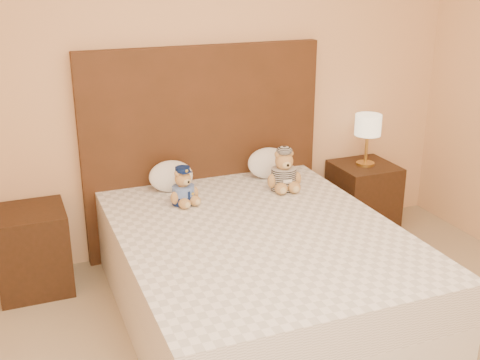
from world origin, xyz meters
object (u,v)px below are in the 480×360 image
at_px(nightstand_right, 363,198).
at_px(nightstand_left, 33,250).
at_px(bed, 258,271).
at_px(teddy_prisoner, 284,170).
at_px(pillow_right, 269,162).
at_px(teddy_police, 183,186).
at_px(pillow_left, 171,175).
at_px(lamp, 368,128).

bearing_deg(nightstand_right, nightstand_left, 180.00).
height_order(bed, teddy_prisoner, teddy_prisoner).
bearing_deg(nightstand_right, teddy_prisoner, -163.06).
bearing_deg(pillow_right, nightstand_right, -2.12).
relative_size(nightstand_left, teddy_police, 2.20).
relative_size(bed, pillow_left, 6.43).
bearing_deg(nightstand_left, pillow_left, 1.80).
bearing_deg(bed, pillow_right, 62.19).
distance_m(lamp, teddy_prisoner, 0.88).
distance_m(nightstand_left, lamp, 2.56).
xyz_separation_m(lamp, pillow_right, (-0.81, 0.03, -0.18)).
xyz_separation_m(teddy_police, pillow_left, (-0.00, 0.28, -0.02)).
relative_size(teddy_prisoner, pillow_right, 0.88).
distance_m(teddy_prisoner, pillow_left, 0.78).
relative_size(nightstand_right, teddy_prisoner, 1.92).
height_order(nightstand_left, nightstand_right, same).
xyz_separation_m(lamp, pillow_left, (-1.55, 0.03, -0.19)).
bearing_deg(teddy_police, pillow_right, 3.65).
bearing_deg(lamp, nightstand_left, 180.00).
height_order(nightstand_right, pillow_right, pillow_right).
bearing_deg(nightstand_left, teddy_police, -14.68).
xyz_separation_m(lamp, teddy_prisoner, (-0.83, -0.25, -0.16)).
bearing_deg(nightstand_right, pillow_right, 177.88).
bearing_deg(pillow_left, nightstand_right, -1.11).
xyz_separation_m(nightstand_left, pillow_right, (1.69, 0.03, 0.39)).
bearing_deg(pillow_left, teddy_prisoner, -21.31).
relative_size(nightstand_right, lamp, 1.38).
bearing_deg(lamp, teddy_prisoner, -163.06).
bearing_deg(teddy_prisoner, nightstand_right, 22.98).
bearing_deg(teddy_prisoner, bed, -121.68).
height_order(nightstand_right, teddy_police, teddy_police).
xyz_separation_m(bed, pillow_right, (0.44, 0.83, 0.39)).
height_order(bed, lamp, lamp).
bearing_deg(teddy_prisoner, nightstand_left, 177.49).
bearing_deg(pillow_right, lamp, -2.12).
bearing_deg(nightstand_left, nightstand_right, 0.00).
bearing_deg(teddy_prisoner, teddy_police, -174.09).
distance_m(nightstand_left, teddy_police, 1.06).
distance_m(nightstand_left, nightstand_right, 2.50).
bearing_deg(teddy_police, teddy_prisoner, -17.38).
bearing_deg(pillow_right, bed, -117.81).
distance_m(teddy_police, pillow_left, 0.28).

